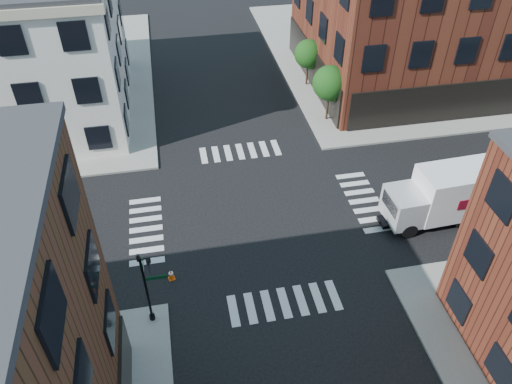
{
  "coord_description": "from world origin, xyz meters",
  "views": [
    {
      "loc": [
        -4.56,
        -22.78,
        21.18
      ],
      "look_at": [
        -0.31,
        -0.74,
        2.5
      ],
      "focal_mm": 35.0,
      "sensor_mm": 36.0,
      "label": 1
    }
  ],
  "objects": [
    {
      "name": "sidewalk_ne",
      "position": [
        21.0,
        21.0,
        0.07
      ],
      "size": [
        30.0,
        30.0,
        0.15
      ],
      "primitive_type": "cube",
      "color": "gray",
      "rests_on": "ground"
    },
    {
      "name": "traffic_cone",
      "position": [
        -5.7,
        -4.21,
        0.32
      ],
      "size": [
        0.44,
        0.44,
        0.66
      ],
      "rotation": [
        0.0,
        0.0,
        0.25
      ],
      "color": "#F9560B",
      "rests_on": "ground"
    },
    {
      "name": "box_truck",
      "position": [
        11.42,
        -2.43,
        1.89
      ],
      "size": [
        8.12,
        2.78,
        3.63
      ],
      "rotation": [
        0.0,
        0.0,
        0.05
      ],
      "color": "white",
      "rests_on": "ground"
    },
    {
      "name": "tree_far",
      "position": [
        7.56,
        15.98,
        2.87
      ],
      "size": [
        2.43,
        2.43,
        4.07
      ],
      "color": "black",
      "rests_on": "ground"
    },
    {
      "name": "signal_pole",
      "position": [
        -6.72,
        -6.68,
        2.86
      ],
      "size": [
        1.29,
        1.24,
        4.6
      ],
      "color": "black",
      "rests_on": "ground"
    },
    {
      "name": "ground",
      "position": [
        0.0,
        0.0,
        0.0
      ],
      "size": [
        120.0,
        120.0,
        0.0
      ],
      "primitive_type": "plane",
      "color": "black",
      "rests_on": "ground"
    },
    {
      "name": "building_ne",
      "position": [
        20.5,
        16.0,
        6.0
      ],
      "size": [
        25.0,
        16.0,
        12.0
      ],
      "primitive_type": "cube",
      "color": "#491C12",
      "rests_on": "ground"
    },
    {
      "name": "tree_near",
      "position": [
        7.56,
        9.98,
        3.16
      ],
      "size": [
        2.69,
        2.69,
        4.49
      ],
      "color": "black",
      "rests_on": "ground"
    }
  ]
}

